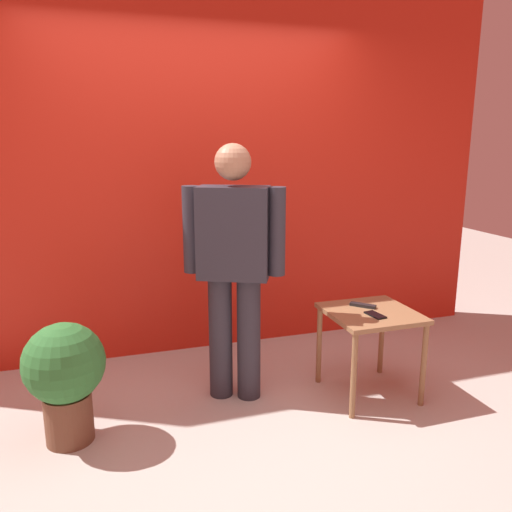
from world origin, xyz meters
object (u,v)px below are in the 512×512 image
standing_person (234,261)px  tv_remote (363,305)px  cell_phone (375,315)px  potted_plant (65,373)px  side_table (371,323)px

standing_person → tv_remote: size_ratio=9.57×
cell_phone → potted_plant: 1.85m
tv_remote → side_table: bearing=-128.8°
standing_person → cell_phone: bearing=-21.6°
cell_phone → potted_plant: potted_plant is taller
standing_person → side_table: 0.97m
standing_person → tv_remote: bearing=-10.1°
standing_person → potted_plant: 1.16m
standing_person → potted_plant: bearing=-168.0°
potted_plant → standing_person: bearing=12.0°
cell_phone → side_table: bearing=68.2°
cell_phone → tv_remote: tv_remote is taller
standing_person → potted_plant: standing_person is taller
potted_plant → tv_remote: bearing=2.1°
potted_plant → cell_phone: bearing=-3.4°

